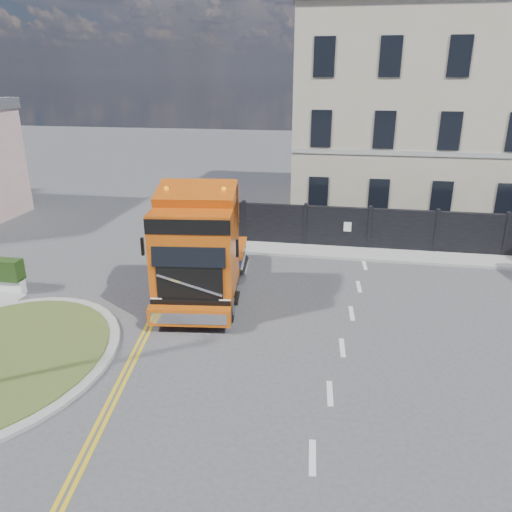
# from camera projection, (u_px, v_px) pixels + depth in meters

# --- Properties ---
(ground) EXTENTS (120.00, 120.00, 0.00)m
(ground) POSITION_uv_depth(u_px,v_px,m) (250.00, 333.00, 16.08)
(ground) COLOR #424244
(ground) RESTS_ON ground
(hoarding_fence) EXTENTS (18.80, 0.25, 2.00)m
(hoarding_fence) POSITION_uv_depth(u_px,v_px,m) (425.00, 232.00, 22.98)
(hoarding_fence) COLOR black
(hoarding_fence) RESTS_ON ground
(georgian_building) EXTENTS (12.30, 10.30, 12.80)m
(georgian_building) POSITION_uv_depth(u_px,v_px,m) (407.00, 112.00, 28.35)
(georgian_building) COLOR #BAA794
(georgian_building) RESTS_ON ground
(pavement_far) EXTENTS (20.00, 1.60, 0.12)m
(pavement_far) POSITION_uv_depth(u_px,v_px,m) (413.00, 257.00, 22.56)
(pavement_far) COLOR #969691
(pavement_far) RESTS_ON ground
(truck) EXTENTS (3.47, 7.37, 4.26)m
(truck) POSITION_uv_depth(u_px,v_px,m) (200.00, 252.00, 17.69)
(truck) COLOR black
(truck) RESTS_ON ground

